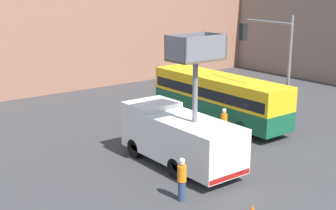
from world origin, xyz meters
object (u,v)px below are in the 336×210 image
object	(u,v)px
utility_truck	(180,135)
road_worker_directing	(224,124)
traffic_light_pole	(275,57)
city_bus	(218,95)
road_worker_near_truck	(182,179)

from	to	relation	value
utility_truck	road_worker_directing	world-z (taller)	utility_truck
utility_truck	traffic_light_pole	distance (m)	7.98
traffic_light_pole	city_bus	bearing A→B (deg)	100.96
road_worker_directing	utility_truck	bearing A→B (deg)	27.55
road_worker_near_truck	road_worker_directing	world-z (taller)	road_worker_near_truck
city_bus	road_worker_near_truck	bearing A→B (deg)	138.31
city_bus	road_worker_near_truck	distance (m)	11.61
utility_truck	city_bus	world-z (taller)	utility_truck
traffic_light_pole	utility_truck	bearing A→B (deg)	-175.66
city_bus	traffic_light_pole	distance (m)	4.77
traffic_light_pole	road_worker_directing	bearing A→B (deg)	158.79
city_bus	road_worker_directing	world-z (taller)	city_bus
utility_truck	road_worker_directing	bearing A→B (deg)	19.76
utility_truck	city_bus	bearing A→B (deg)	33.04
utility_truck	traffic_light_pole	bearing A→B (deg)	4.34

